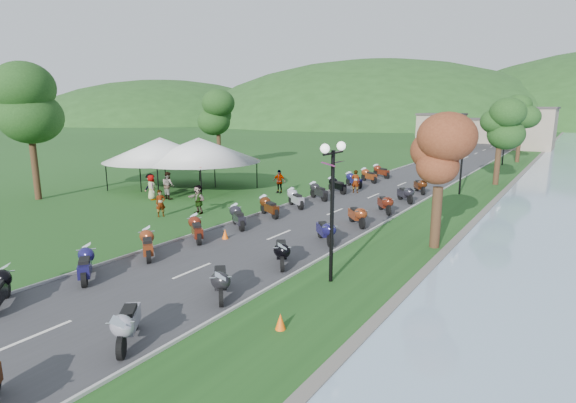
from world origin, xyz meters
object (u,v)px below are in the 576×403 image
Objects in this scene: vendor_tent_main at (200,164)px; pedestrian_b at (169,199)px; pedestrian_c at (151,198)px; pedestrian_a at (161,217)px.

pedestrian_b is at bearing -80.73° from vendor_tent_main.
pedestrian_b is 1.10× the size of pedestrian_c.
vendor_tent_main is at bearing 52.98° from pedestrian_a.
pedestrian_b is (0.61, -3.76, -2.00)m from vendor_tent_main.
pedestrian_b is 1.39m from pedestrian_c.
pedestrian_a is (4.17, -7.56, -2.00)m from vendor_tent_main.
pedestrian_a is 0.91× the size of pedestrian_c.
pedestrian_b is at bearing 67.16° from pedestrian_a.
vendor_tent_main is 8.87m from pedestrian_a.
pedestrian_c reaches higher than pedestrian_a.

